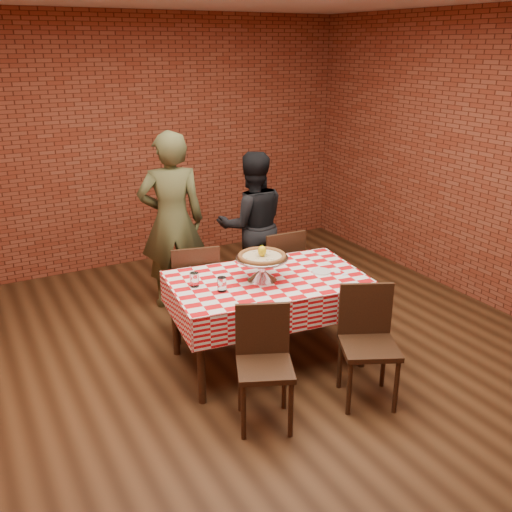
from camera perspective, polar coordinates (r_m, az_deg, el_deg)
name	(u,v)px	position (r m, az deg, el deg)	size (l,w,h in m)	color
ground	(256,375)	(4.74, -0.02, -11.85)	(6.00, 6.00, 0.00)	black
back_wall	(132,144)	(6.87, -12.41, 10.97)	(5.50, 5.50, 0.00)	maroon
table	(268,320)	(4.76, 1.17, -6.50)	(1.55, 0.93, 0.75)	#351E10
tablecloth	(268,293)	(4.65, 1.19, -3.75)	(1.58, 0.96, 0.27)	red
pizza_stand	(262,269)	(4.53, 0.61, -1.28)	(0.43, 0.43, 0.19)	silver
pizza	(262,257)	(4.50, 0.62, -0.08)	(0.39, 0.39, 0.03)	#C6B789
lemon	(262,251)	(4.48, 0.62, 0.51)	(0.07, 0.07, 0.09)	yellow
water_glass_left	(222,284)	(4.35, -3.46, -2.86)	(0.07, 0.07, 0.11)	white
water_glass_right	(194,280)	(4.45, -6.22, -2.38)	(0.07, 0.07, 0.11)	white
side_plate	(321,271)	(4.75, 6.60, -1.55)	(0.16, 0.16, 0.01)	white
sweetener_packet_a	(345,274)	(4.72, 8.91, -1.84)	(0.05, 0.04, 0.01)	white
sweetener_packet_b	(337,272)	(4.76, 8.20, -1.63)	(0.05, 0.04, 0.01)	white
condiment_caddy	(259,256)	(4.85, 0.27, -0.04)	(0.11, 0.08, 0.15)	silver
chair_near_left	(265,371)	(3.98, 0.90, -11.46)	(0.38, 0.38, 0.86)	#351E10
chair_near_right	(369,348)	(4.30, 11.31, -9.09)	(0.40, 0.40, 0.88)	#351E10
chair_far_left	(194,288)	(5.21, -6.30, -3.21)	(0.42, 0.42, 0.90)	#351E10
chair_far_right	(276,271)	(5.58, 2.05, -1.51)	(0.41, 0.41, 0.89)	#351E10
diner_olive	(172,221)	(5.68, -8.46, 3.47)	(0.65, 0.43, 1.79)	#464728
diner_black	(252,225)	(5.91, -0.37, 3.13)	(0.75, 0.58, 1.54)	black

